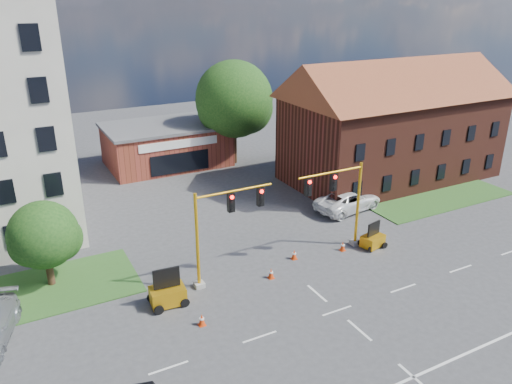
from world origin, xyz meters
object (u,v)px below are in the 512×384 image
signal_mast_west (222,224)px  trailer_west (168,294)px  pickup_white (348,200)px  trailer_east (373,240)px  signal_mast_east (340,198)px

signal_mast_west → trailer_west: size_ratio=2.75×
trailer_west → pickup_white: trailer_west is taller
trailer_east → signal_mast_east: bearing=147.3°
signal_mast_west → trailer_east: signal_mast_west is taller
trailer_east → pickup_white: (2.52, 6.13, 0.26)m
signal_mast_east → trailer_west: size_ratio=2.75×
pickup_white → signal_mast_west: bearing=101.9°
trailer_west → pickup_white: 18.72m
trailer_east → trailer_west: bearing=166.5°
signal_mast_east → trailer_west: bearing=-176.0°
signal_mast_east → trailer_west: signal_mast_east is taller
signal_mast_west → trailer_east: (11.23, -0.87, -3.34)m
signal_mast_east → signal_mast_west: bearing=180.0°
signal_mast_west → signal_mast_east: size_ratio=1.00×
trailer_east → pickup_white: bearing=54.0°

